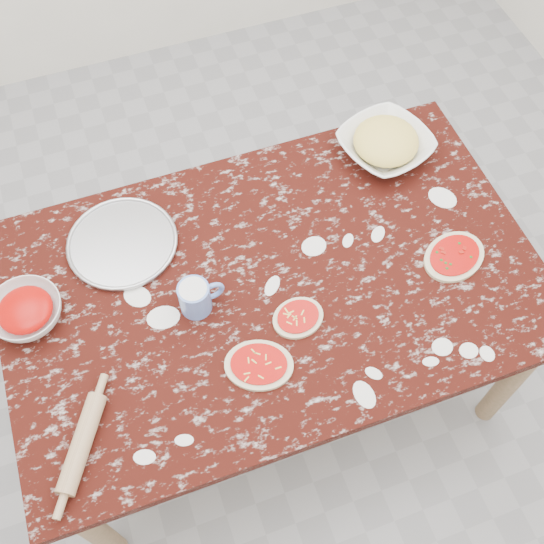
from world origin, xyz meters
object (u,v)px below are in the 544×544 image
at_px(sauce_bowl, 27,312).
at_px(flour_mug, 196,297).
at_px(worktable, 272,294).
at_px(cheese_bowl, 385,145).
at_px(pizza_tray, 123,244).
at_px(rolling_pin, 82,443).

distance_m(sauce_bowl, flour_mug, 0.49).
xyz_separation_m(sauce_bowl, flour_mug, (0.47, -0.13, 0.02)).
height_order(worktable, sauce_bowl, sauce_bowl).
bearing_deg(cheese_bowl, pizza_tray, -175.78).
xyz_separation_m(pizza_tray, sauce_bowl, (-0.31, -0.15, 0.03)).
xyz_separation_m(pizza_tray, cheese_bowl, (0.92, 0.07, 0.03)).
distance_m(worktable, pizza_tray, 0.49).
bearing_deg(flour_mug, worktable, 1.98).
height_order(sauce_bowl, rolling_pin, sauce_bowl).
relative_size(worktable, cheese_bowl, 5.51).
distance_m(pizza_tray, flour_mug, 0.33).
distance_m(worktable, sauce_bowl, 0.72).
xyz_separation_m(pizza_tray, rolling_pin, (-0.24, -0.58, 0.02)).
bearing_deg(cheese_bowl, rolling_pin, -150.72).
height_order(worktable, pizza_tray, pizza_tray).
bearing_deg(flour_mug, pizza_tray, 118.99).
bearing_deg(worktable, sauce_bowl, 170.15).
distance_m(pizza_tray, rolling_pin, 0.63).
height_order(pizza_tray, rolling_pin, rolling_pin).
bearing_deg(rolling_pin, sauce_bowl, 99.72).
height_order(worktable, cheese_bowl, cheese_bowl).
xyz_separation_m(worktable, sauce_bowl, (-0.70, 0.12, 0.12)).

